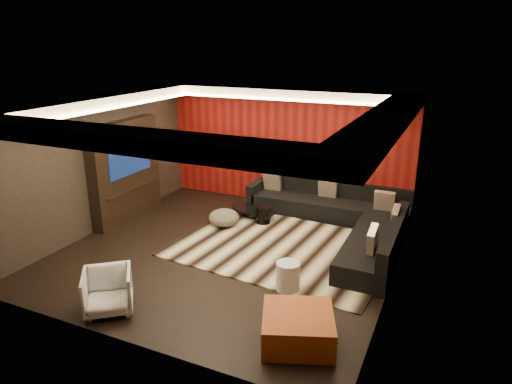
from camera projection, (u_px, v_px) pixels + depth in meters
The scene contains 26 objects.
floor at pixel (229, 252), 8.70m from camera, with size 6.00×6.00×0.02m, color black.
ceiling at pixel (226, 103), 7.80m from camera, with size 6.00×6.00×0.02m, color silver.
wall_back at pixel (286, 147), 10.85m from camera, with size 6.00×0.02×2.80m, color black.
wall_left at pixel (99, 163), 9.43m from camera, with size 0.02×6.00×2.80m, color black.
wall_right at pixel (399, 205), 7.07m from camera, with size 0.02×6.00×2.80m, color black.
red_feature_wall at pixel (286, 147), 10.82m from camera, with size 5.98×0.05×2.78m, color #6B0C0A.
soffit_back at pixel (283, 93), 10.17m from camera, with size 6.00×0.60×0.22m, color silver.
soffit_front at pixel (121, 139), 5.51m from camera, with size 6.00×0.60×0.22m, color silver.
soffit_left at pixel (104, 101), 8.90m from camera, with size 0.60×4.80×0.22m, color silver.
soffit_right at pixel (386, 121), 6.78m from camera, with size 0.60×4.80×0.22m, color silver.
cove_back at pixel (277, 99), 9.91m from camera, with size 4.80×0.08×0.04m, color #FFD899.
cove_front at pixel (139, 141), 5.83m from camera, with size 4.80×0.08×0.04m, color #FFD899.
cove_left at pixel (118, 107), 8.79m from camera, with size 0.08×4.80×0.04m, color #FFD899.
cove_right at pixel (363, 125), 6.94m from camera, with size 0.08×4.80×0.04m, color #FFD899.
tv_surround at pixel (125, 171), 9.98m from camera, with size 0.30×2.00×2.20m, color black.
tv_screen at pixel (130, 156), 9.81m from camera, with size 0.04×1.30×0.80m, color black.
tv_shelf at pixel (133, 189), 10.05m from camera, with size 0.04×1.60×0.04m, color black.
rug at pixel (283, 247), 8.83m from camera, with size 4.00×3.00×0.02m, color beige.
coffee_table at pixel (253, 212), 10.35m from camera, with size 1.09×1.09×0.18m, color black.
drum_stool at pixel (263, 215), 9.94m from camera, with size 0.31×0.31×0.36m, color black.
striped_pouf at pixel (224, 218), 9.80m from camera, with size 0.65×0.65×0.36m, color #B8AE8E.
white_side_table at pixel (288, 276), 7.29m from camera, with size 0.38×0.38×0.48m, color silver.
orange_ottoman at pixel (298, 328), 6.04m from camera, with size 0.93×0.93×0.41m, color #954713.
armchair at pixel (108, 291), 6.71m from camera, with size 0.68×0.70×0.64m, color silver.
sectional_sofa at pixel (343, 219), 9.54m from camera, with size 3.65×3.50×0.75m.
throw_pillows at pixel (346, 203), 9.43m from camera, with size 3.30×2.79×0.50m.
Camera 1 is at (3.73, -6.96, 3.84)m, focal length 32.00 mm.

